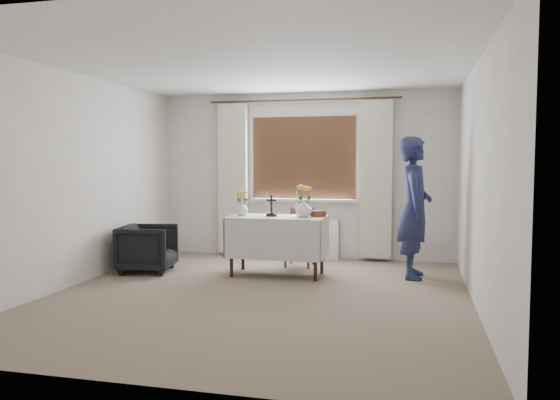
# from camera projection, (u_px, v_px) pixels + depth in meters

# --- Properties ---
(ground) EXTENTS (5.00, 5.00, 0.00)m
(ground) POSITION_uv_depth(u_px,v_px,m) (259.00, 295.00, 5.96)
(ground) COLOR gray
(ground) RESTS_ON ground
(altar_table) EXTENTS (1.24, 0.64, 0.76)m
(altar_table) POSITION_uv_depth(u_px,v_px,m) (277.00, 246.00, 7.00)
(altar_table) COLOR silver
(altar_table) RESTS_ON ground
(wooden_chair) EXTENTS (0.39, 0.39, 0.82)m
(wooden_chair) POSITION_uv_depth(u_px,v_px,m) (300.00, 237.00, 7.62)
(wooden_chair) COLOR #52301C
(wooden_chair) RESTS_ON ground
(armchair) EXTENTS (0.80, 0.79, 0.63)m
(armchair) POSITION_uv_depth(u_px,v_px,m) (148.00, 248.00, 7.23)
(armchair) COLOR black
(armchair) RESTS_ON ground
(person) EXTENTS (0.43, 0.65, 1.78)m
(person) POSITION_uv_depth(u_px,v_px,m) (414.00, 208.00, 6.83)
(person) COLOR navy
(person) RESTS_ON ground
(radiator) EXTENTS (1.10, 0.10, 0.60)m
(radiator) POSITION_uv_depth(u_px,v_px,m) (303.00, 238.00, 8.29)
(radiator) COLOR white
(radiator) RESTS_ON ground
(wooden_cross) EXTENTS (0.13, 0.10, 0.28)m
(wooden_cross) POSITION_uv_depth(u_px,v_px,m) (272.00, 206.00, 6.97)
(wooden_cross) COLOR black
(wooden_cross) RESTS_ON altar_table
(candlestick_left) EXTENTS (0.11, 0.11, 0.32)m
(candlestick_left) POSITION_uv_depth(u_px,v_px,m) (267.00, 204.00, 7.02)
(candlestick_left) COLOR silver
(candlestick_left) RESTS_ON altar_table
(candlestick_right) EXTENTS (0.10, 0.10, 0.33)m
(candlestick_right) POSITION_uv_depth(u_px,v_px,m) (297.00, 204.00, 6.93)
(candlestick_right) COLOR silver
(candlestick_right) RESTS_ON altar_table
(flower_vase_left) EXTENTS (0.22, 0.22, 0.18)m
(flower_vase_left) POSITION_uv_depth(u_px,v_px,m) (242.00, 209.00, 7.09)
(flower_vase_left) COLOR silver
(flower_vase_left) RESTS_ON altar_table
(flower_vase_right) EXTENTS (0.22, 0.22, 0.22)m
(flower_vase_right) POSITION_uv_depth(u_px,v_px,m) (304.00, 209.00, 6.89)
(flower_vase_right) COLOR silver
(flower_vase_right) RESTS_ON altar_table
(wicker_basket) EXTENTS (0.24, 0.24, 0.08)m
(wicker_basket) POSITION_uv_depth(u_px,v_px,m) (318.00, 213.00, 6.97)
(wicker_basket) COLOR brown
(wicker_basket) RESTS_ON altar_table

